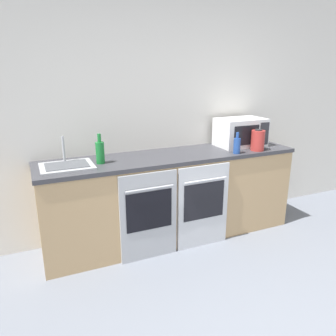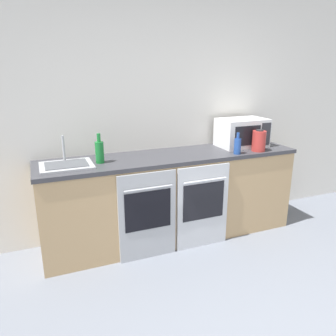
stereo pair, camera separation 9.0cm
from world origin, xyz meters
TOP-DOWN VIEW (x-y plane):
  - wall_back at (0.00, 2.52)m, footprint 10.00×0.06m
  - counter_back at (0.00, 2.19)m, footprint 2.71×0.62m
  - oven_left at (-0.38, 1.88)m, footprint 0.57×0.06m
  - oven_right at (0.21, 1.88)m, footprint 0.57×0.06m
  - microwave at (0.88, 2.25)m, footprint 0.53×0.36m
  - bottle_blue at (0.64, 1.97)m, footprint 0.07×0.07m
  - bottle_green at (-0.74, 2.17)m, footprint 0.08×0.08m
  - kettle at (0.92, 1.99)m, footprint 0.14×0.14m
  - sink at (-1.05, 2.18)m, footprint 0.47×0.38m

SIDE VIEW (x-z plane):
  - oven_left at x=-0.38m, z-range 0.01..0.88m
  - oven_right at x=0.21m, z-range 0.01..0.88m
  - counter_back at x=0.00m, z-range 0.00..0.93m
  - sink at x=-1.05m, z-range 0.82..1.07m
  - bottle_blue at x=0.64m, z-range 0.91..1.13m
  - bottle_green at x=-0.74m, z-range 0.90..1.18m
  - kettle at x=0.92m, z-range 0.93..1.16m
  - microwave at x=0.88m, z-range 0.93..1.24m
  - wall_back at x=0.00m, z-range 0.00..2.60m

